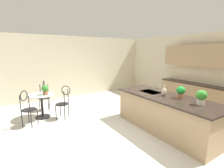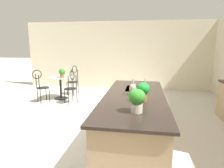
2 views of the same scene
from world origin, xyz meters
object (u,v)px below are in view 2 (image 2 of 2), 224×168
object	(u,v)px
chair_near_window	(73,79)
potted_plant_counter_near	(143,91)
vase_on_counter	(133,89)
potted_plant_counter_far	(137,99)
bistro_table	(61,86)
chair_by_island	(41,84)
chair_toward_desk	(71,85)
potted_plant_on_table	(62,73)

from	to	relation	value
chair_near_window	potted_plant_counter_near	bearing A→B (deg)	34.99
vase_on_counter	potted_plant_counter_far	bearing A→B (deg)	6.45
chair_near_window	bistro_table	bearing A→B (deg)	-16.26
chair_by_island	potted_plant_counter_near	size ratio (longest dim) A/B	3.55
chair_near_window	potted_plant_counter_far	bearing A→B (deg)	30.46
potted_plant_counter_near	vase_on_counter	bearing A→B (deg)	-152.71
potted_plant_counter_near	chair_toward_desk	bearing A→B (deg)	-138.62
chair_near_window	potted_plant_counter_near	size ratio (longest dim) A/B	3.55
potted_plant_counter_far	chair_toward_desk	bearing A→B (deg)	-145.25
chair_near_window	potted_plant_counter_near	xyz separation A→B (m)	(3.59, 2.51, 0.51)
chair_toward_desk	potted_plant_counter_far	bearing A→B (deg)	34.75
bistro_table	potted_plant_on_table	world-z (taller)	potted_plant_on_table
chair_toward_desk	bistro_table	bearing A→B (deg)	-129.95
bistro_table	potted_plant_counter_far	size ratio (longest dim) A/B	2.52
potted_plant_counter_near	potted_plant_on_table	bearing A→B (deg)	-137.48
bistro_table	potted_plant_on_table	size ratio (longest dim) A/B	2.75
bistro_table	vase_on_counter	size ratio (longest dim) A/B	2.78
chair_near_window	potted_plant_on_table	xyz separation A→B (m)	(0.76, -0.08, 0.33)
vase_on_counter	chair_toward_desk	bearing A→B (deg)	-136.72
chair_near_window	potted_plant_counter_near	world-z (taller)	potted_plant_counter_near
chair_by_island	potted_plant_on_table	world-z (taller)	chair_by_island
chair_by_island	potted_plant_on_table	bearing A→B (deg)	125.31
chair_toward_desk	potted_plant_counter_far	xyz separation A→B (m)	(3.01, 2.08, 0.53)
potted_plant_counter_far	vase_on_counter	xyz separation A→B (m)	(-0.90, -0.10, -0.07)
potted_plant_counter_near	bistro_table	bearing A→B (deg)	-137.07
chair_near_window	chair_toward_desk	bearing A→B (deg)	17.16
bistro_table	potted_plant_counter_far	bearing A→B (deg)	37.23
chair_toward_desk	potted_plant_counter_far	world-z (taller)	potted_plant_counter_far
bistro_table	chair_toward_desk	world-z (taller)	chair_toward_desk
potted_plant_counter_near	chair_by_island	bearing A→B (deg)	-127.78
chair_near_window	potted_plant_counter_far	distance (m)	4.83
bistro_table	potted_plant_on_table	distance (m)	0.48
chair_toward_desk	potted_plant_counter_near	size ratio (longest dim) A/B	3.55
potted_plant_on_table	potted_plant_counter_far	distance (m)	4.22
bistro_table	chair_near_window	size ratio (longest dim) A/B	0.77
chair_toward_desk	chair_by_island	bearing A→B (deg)	-89.21
potted_plant_counter_far	potted_plant_on_table	bearing A→B (deg)	-143.33
chair_toward_desk	vase_on_counter	xyz separation A→B (m)	(2.11, 1.98, 0.46)
chair_near_window	vase_on_counter	xyz separation A→B (m)	(3.24, 2.33, 0.46)
chair_by_island	vase_on_counter	distance (m)	3.66
chair_toward_desk	potted_plant_on_table	size ratio (longest dim) A/B	3.58
vase_on_counter	chair_by_island	bearing A→B (deg)	-125.17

